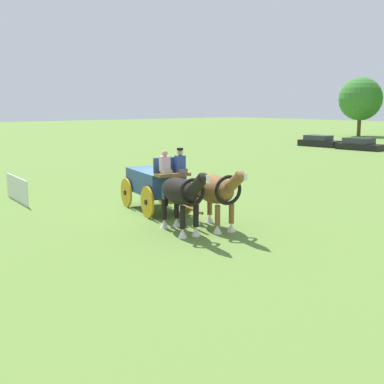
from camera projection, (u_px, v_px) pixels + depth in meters
name	position (u px, v px, depth m)	size (l,w,h in m)	color
ground_plane	(155.00, 210.00, 20.45)	(220.00, 220.00, 0.00)	olive
show_wagon	(157.00, 183.00, 20.10)	(5.89, 2.41, 2.63)	#2D4C7A
draft_horse_near	(216.00, 191.00, 17.17)	(3.16, 1.42, 2.19)	brown
draft_horse_off	(181.00, 193.00, 16.58)	(3.10, 1.30, 2.20)	black
parked_vehicle_a	(319.00, 142.00, 51.51)	(4.33, 2.03, 1.14)	black
parked_vehicle_b	(360.00, 145.00, 47.63)	(4.34, 2.15, 1.12)	black
tree_a	(360.00, 99.00, 67.78)	(5.74, 5.74, 7.85)	brown
sponsor_banner	(17.00, 189.00, 22.15)	(3.20, 0.06, 1.10)	silver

